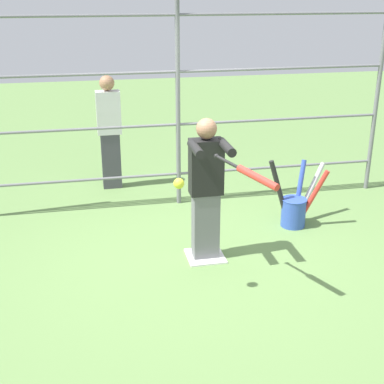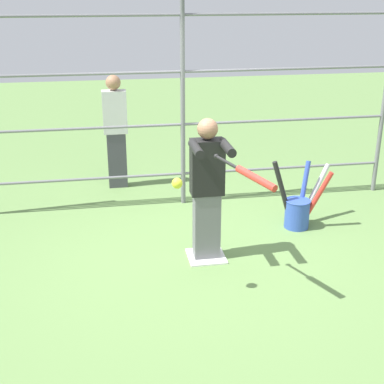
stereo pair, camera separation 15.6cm
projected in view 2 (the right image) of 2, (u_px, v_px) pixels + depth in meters
name	position (u px, v px, depth m)	size (l,w,h in m)	color
ground_plane	(206.00, 257.00, 5.84)	(24.00, 24.00, 0.00)	#608447
home_plate	(206.00, 256.00, 5.84)	(0.40, 0.40, 0.02)	white
fence_backstop	(183.00, 98.00, 6.79)	(5.63, 0.06, 2.86)	slate
batter	(207.00, 186.00, 5.52)	(0.40, 0.52, 1.55)	slate
baseball_bat_swinging	(250.00, 175.00, 4.66)	(0.41, 0.73, 0.14)	black
softball_in_flight	(177.00, 183.00, 4.67)	(0.10, 0.10, 0.10)	yellow
bat_bucket	(299.00, 208.00, 6.50)	(0.85, 0.49, 0.85)	#3351B2
bystander_behind_fence	(116.00, 130.00, 7.60)	(0.34, 0.21, 1.63)	#3F3F47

